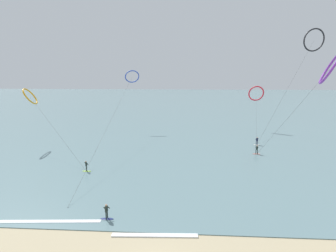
% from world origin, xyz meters
% --- Properties ---
extents(sea_water, '(400.00, 200.00, 0.08)m').
position_xyz_m(sea_water, '(0.00, 105.21, 0.04)').
color(sea_water, slate).
rests_on(sea_water, ground).
extents(surfer_navy, '(1.40, 0.62, 1.70)m').
position_xyz_m(surfer_navy, '(-5.60, 7.11, 0.82)').
color(surfer_navy, navy).
rests_on(surfer_navy, ground).
extents(surfer_lime, '(1.40, 0.72, 1.70)m').
position_xyz_m(surfer_lime, '(-12.45, 19.10, 0.82)').
color(surfer_lime, '#8CC62D').
rests_on(surfer_lime, ground).
extents(surfer_coral, '(1.40, 0.63, 1.70)m').
position_xyz_m(surfer_coral, '(16.01, 28.69, 0.82)').
color(surfer_coral, '#EA7260').
rests_on(surfer_coral, ground).
extents(surfer_ivory, '(1.40, 0.62, 1.70)m').
position_xyz_m(surfer_ivory, '(17.82, 34.62, 0.82)').
color(surfer_ivory, silver).
rests_on(surfer_ivory, ground).
extents(kite_charcoal, '(13.43, 4.84, 23.71)m').
position_xyz_m(kite_charcoal, '(28.89, 38.69, 21.38)').
color(kite_charcoal, black).
rests_on(kite_charcoal, ground).
extents(kite_cobalt, '(3.88, 41.52, 15.57)m').
position_xyz_m(kite_cobalt, '(-10.99, 48.75, 13.88)').
color(kite_cobalt, '#2647B7').
rests_on(kite_cobalt, ground).
extents(kite_violet, '(10.18, 8.27, 18.03)m').
position_xyz_m(kite_violet, '(23.99, 23.35, 15.54)').
color(kite_violet, purple).
rests_on(kite_violet, ground).
extents(kite_crimson, '(5.76, 16.89, 11.56)m').
position_xyz_m(kite_crimson, '(21.41, 49.62, 9.60)').
color(kite_crimson, red).
rests_on(kite_crimson, ground).
extents(kite_amber, '(17.45, 15.15, 11.90)m').
position_xyz_m(kite_amber, '(-28.37, 32.11, 10.20)').
color(kite_amber, orange).
rests_on(kite_amber, ground).
extents(wave_crest_near, '(8.05, 0.82, 0.12)m').
position_xyz_m(wave_crest_near, '(-0.40, 4.86, 0.06)').
color(wave_crest_near, white).
rests_on(wave_crest_near, ground).
extents(wave_crest_mid, '(13.43, 1.36, 0.12)m').
position_xyz_m(wave_crest_mid, '(-12.81, 6.27, 0.06)').
color(wave_crest_mid, white).
rests_on(wave_crest_mid, ground).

